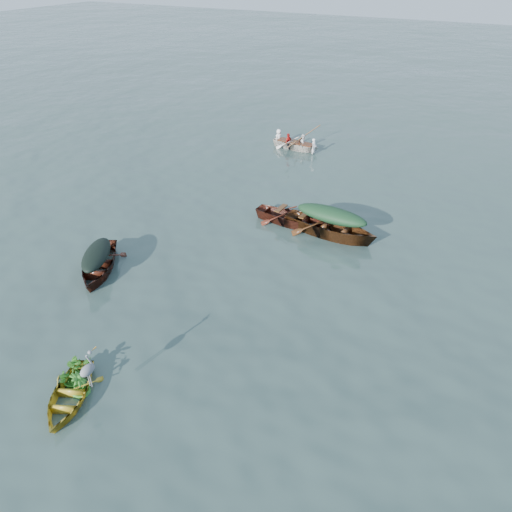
{
  "coord_description": "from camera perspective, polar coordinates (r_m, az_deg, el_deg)",
  "views": [
    {
      "loc": [
        7.05,
        -8.8,
        8.66
      ],
      "look_at": [
        0.91,
        2.85,
        0.5
      ],
      "focal_mm": 35.0,
      "sensor_mm": 36.0,
      "label": 1
    }
  ],
  "objects": [
    {
      "name": "open_wooden_boat",
      "position": [
        18.38,
        4.17,
        3.58
      ],
      "size": [
        4.09,
        1.47,
        0.92
      ],
      "primitive_type": "imported",
      "rotation": [
        0.0,
        0.0,
        1.52
      ],
      "color": "#512214",
      "rests_on": "ground"
    },
    {
      "name": "rowed_boat",
      "position": [
        25.8,
        4.55,
        12.09
      ],
      "size": [
        3.59,
        1.41,
        0.79
      ],
      "primitive_type": "imported",
      "rotation": [
        0.0,
        0.0,
        1.47
      ],
      "color": "silver",
      "rests_on": "ground"
    },
    {
      "name": "yellow_dinghy",
      "position": [
        12.38,
        -20.5,
        -15.24
      ],
      "size": [
        2.12,
        2.85,
        0.67
      ],
      "primitive_type": "imported",
      "rotation": [
        0.0,
        0.0,
        0.43
      ],
      "color": "#B39923",
      "rests_on": "ground"
    },
    {
      "name": "thwart_benches",
      "position": [
        18.15,
        4.23,
        4.92
      ],
      "size": [
        2.05,
        0.86,
        0.04
      ],
      "primitive_type": null,
      "rotation": [
        0.0,
        0.0,
        1.52
      ],
      "color": "#472710",
      "rests_on": "open_wooden_boat"
    },
    {
      "name": "dinghy_weeds",
      "position": [
        12.29,
        -20.03,
        -11.38
      ],
      "size": [
        1.01,
        1.11,
        0.6
      ],
      "primitive_type": "imported",
      "rotation": [
        0.0,
        0.0,
        0.43
      ],
      "color": "#2B741E",
      "rests_on": "yellow_dinghy"
    },
    {
      "name": "dark_covered_boat",
      "position": [
        16.42,
        -17.43,
        -1.68
      ],
      "size": [
        2.92,
        3.84,
        0.91
      ],
      "primitive_type": "imported",
      "rotation": [
        0.0,
        0.0,
        0.5
      ],
      "color": "#441B10",
      "rests_on": "ground"
    },
    {
      "name": "green_tarp_cover",
      "position": [
        17.42,
        8.64,
        4.67
      ],
      "size": [
        2.66,
        1.03,
        0.52
      ],
      "primitive_type": "ellipsoid",
      "rotation": [
        0.0,
        0.0,
        1.48
      ],
      "color": "#163720",
      "rests_on": "green_tarp_boat"
    },
    {
      "name": "dark_tarp_cover",
      "position": [
        16.09,
        -17.8,
        0.27
      ],
      "size": [
        1.61,
        2.11,
        0.4
      ],
      "primitive_type": "ellipsoid",
      "rotation": [
        0.0,
        0.0,
        0.5
      ],
      "color": "black",
      "rests_on": "dark_covered_boat"
    },
    {
      "name": "ground",
      "position": [
        14.22,
        -8.68,
        -6.17
      ],
      "size": [
        140.0,
        140.0,
        0.0
      ],
      "primitive_type": "plane",
      "color": "#354B45",
      "rests_on": "ground"
    },
    {
      "name": "green_tarp_boat",
      "position": [
        17.8,
        8.43,
        2.31
      ],
      "size": [
        4.84,
        1.87,
        1.13
      ],
      "primitive_type": "imported",
      "rotation": [
        0.0,
        0.0,
        1.48
      ],
      "color": "#512C12",
      "rests_on": "ground"
    },
    {
      "name": "rowers",
      "position": [
        25.55,
        4.62,
        13.72
      ],
      "size": [
        2.54,
        1.2,
        0.76
      ],
      "primitive_type": "imported",
      "rotation": [
        0.0,
        0.0,
        1.47
      ],
      "color": "white",
      "rests_on": "rowed_boat"
    },
    {
      "name": "oars",
      "position": [
        25.66,
        4.59,
        12.98
      ],
      "size": [
        0.87,
        2.65,
        0.06
      ],
      "primitive_type": null,
      "rotation": [
        0.0,
        0.0,
        1.47
      ],
      "color": "#966239",
      "rests_on": "rowed_boat"
    },
    {
      "name": "heron",
      "position": [
        11.67,
        -18.6,
        -12.71
      ],
      "size": [
        0.42,
        0.48,
        0.92
      ],
      "primitive_type": null,
      "rotation": [
        0.0,
        0.0,
        0.43
      ],
      "color": "gray",
      "rests_on": "yellow_dinghy"
    }
  ]
}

